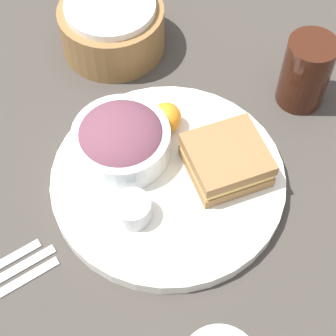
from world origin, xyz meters
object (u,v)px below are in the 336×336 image
Objects in this scene: sandwich at (227,162)px; salad_bowl at (121,140)px; plate at (168,180)px; drink_glass at (306,72)px; dressing_cup at (133,210)px; bread_basket at (112,26)px; fork at (0,293)px.

salad_bowl reaches higher than sandwich.
drink_glass is (0.23, 0.13, 0.05)m from plate.
sandwich is at bearing 20.86° from dressing_cup.
bread_basket is at bearing 114.90° from sandwich.
dressing_cup is 0.43× the size of drink_glass.
bread_basket reaches higher than dressing_cup.
bread_basket reaches higher than plate.
fork is at bearing -156.86° from dressing_cup.
sandwich is 0.32m from bread_basket.
bread_basket reaches higher than sandwich.
dressing_cup is at bearing 177.55° from fork.
salad_bowl reaches higher than dressing_cup.
drink_glass is (0.14, 0.13, 0.01)m from sandwich.
bread_basket is (-0.28, 0.15, -0.01)m from drink_glass.
sandwich is 0.20m from drink_glass.
sandwich is at bearing -137.46° from drink_glass.
dressing_cup is (0.00, -0.10, -0.01)m from salad_bowl.
bread_basket is (0.01, 0.23, -0.01)m from salad_bowl.
salad_bowl is (-0.06, 0.05, 0.04)m from plate.
fork is at bearing -157.83° from sandwich.
salad_bowl is 2.75× the size of dressing_cup.
salad_bowl is 0.11m from dressing_cup.
salad_bowl reaches higher than plate.
plate is 0.09m from salad_bowl.
dressing_cup is 0.29× the size of bread_basket.
dressing_cup is (-0.05, -0.06, 0.03)m from plate.
drink_glass is 0.71× the size of fork.
drink_glass reaches higher than salad_bowl.
bread_basket is at bearing 100.41° from plate.
salad_bowl is 0.81× the size of bread_basket.
plate is 2.68× the size of sandwich.
dressing_cup is 0.34m from bread_basket.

